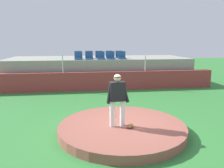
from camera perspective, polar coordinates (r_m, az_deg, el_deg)
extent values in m
plane|color=#307834|center=(7.57, 2.51, -12.10)|extent=(60.00, 60.00, 0.00)
cylinder|color=#8F4F42|center=(7.52, 2.52, -11.12)|extent=(4.14, 4.14, 0.28)
cylinder|color=white|center=(7.15, 0.03, -7.56)|extent=(0.16, 0.16, 0.83)
cylinder|color=white|center=(7.23, 2.65, -7.36)|extent=(0.16, 0.16, 0.83)
cube|color=black|center=(6.99, 1.37, -1.89)|extent=(0.49, 0.28, 0.60)
cylinder|color=black|center=(6.95, -0.61, -2.28)|extent=(0.21, 0.12, 0.68)
cylinder|color=black|center=(7.06, 3.32, -2.07)|extent=(0.29, 0.13, 0.67)
sphere|color=beige|center=(6.91, 1.39, 1.60)|extent=(0.23, 0.23, 0.23)
cone|color=black|center=(6.90, 1.39, 2.26)|extent=(0.28, 0.28, 0.13)
sphere|color=white|center=(8.22, 0.50, -7.85)|extent=(0.07, 0.07, 0.07)
ellipsoid|color=brown|center=(7.18, 4.62, -10.57)|extent=(0.33, 0.36, 0.11)
cube|color=#973535|center=(13.70, -2.52, 0.80)|extent=(14.02, 0.40, 1.12)
cylinder|color=silver|center=(13.53, -12.39, 5.08)|extent=(0.06, 0.06, 1.06)
cylinder|color=silver|center=(14.07, 8.44, 5.43)|extent=(0.06, 0.06, 1.06)
cube|color=gray|center=(16.17, -3.42, 3.54)|extent=(12.29, 4.25, 1.79)
cube|color=#234C85|center=(14.35, -8.44, 6.31)|extent=(0.48, 0.44, 0.10)
cube|color=#234C85|center=(14.51, -8.47, 7.35)|extent=(0.48, 0.08, 0.40)
cube|color=#234C85|center=(14.38, -5.79, 6.39)|extent=(0.48, 0.44, 0.10)
cube|color=#234C85|center=(14.54, -5.84, 7.42)|extent=(0.48, 0.08, 0.40)
cube|color=#234C85|center=(14.39, -2.78, 6.43)|extent=(0.48, 0.44, 0.10)
cube|color=#234C85|center=(14.56, -2.86, 7.47)|extent=(0.48, 0.08, 0.40)
cube|color=#234C85|center=(14.47, -0.22, 6.47)|extent=(0.48, 0.44, 0.10)
cube|color=#234C85|center=(14.63, -0.32, 7.50)|extent=(0.48, 0.08, 0.40)
cube|color=#234C85|center=(14.62, 2.60, 6.50)|extent=(0.48, 0.44, 0.10)
cube|color=#234C85|center=(14.78, 2.48, 7.52)|extent=(0.48, 0.08, 0.40)
cube|color=#234C85|center=(15.22, -8.58, 6.57)|extent=(0.48, 0.44, 0.10)
cube|color=#234C85|center=(15.39, -8.60, 7.54)|extent=(0.48, 0.08, 0.40)
cube|color=#234C85|center=(15.28, -5.76, 6.65)|extent=(0.48, 0.44, 0.10)
cube|color=#234C85|center=(15.45, -5.80, 7.62)|extent=(0.48, 0.08, 0.40)
cube|color=#234C85|center=(15.28, -3.26, 6.68)|extent=(0.48, 0.44, 0.10)
cube|color=#234C85|center=(15.44, -3.33, 7.66)|extent=(0.48, 0.08, 0.40)
cube|color=#234C85|center=(15.40, -0.62, 6.73)|extent=(0.48, 0.44, 0.10)
cube|color=#234C85|center=(15.56, -0.71, 7.70)|extent=(0.48, 0.08, 0.40)
cube|color=#234C85|center=(15.46, 1.90, 6.75)|extent=(0.48, 0.44, 0.10)
cube|color=#234C85|center=(15.62, 1.79, 7.71)|extent=(0.48, 0.08, 0.40)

